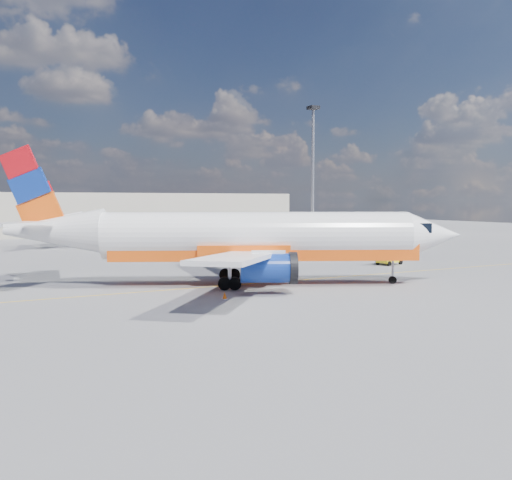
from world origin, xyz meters
name	(u,v)px	position (x,y,z in m)	size (l,w,h in m)	color
ground	(296,287)	(0.00, 0.00, 0.00)	(240.00, 240.00, 0.00)	#5E5E63
taxi_line	(276,282)	(0.00, 3.00, 0.01)	(70.00, 0.15, 0.01)	gold
terminal_main	(118,214)	(5.00, 75.00, 4.00)	(70.00, 14.00, 8.00)	beige
main_jet	(243,239)	(-3.15, 2.80, 3.65)	(35.36, 26.58, 10.94)	white
second_jet	(149,225)	(1.35, 42.31, 3.11)	(30.88, 23.56, 9.33)	white
gse_tug	(389,256)	(16.35, 8.37, 0.88)	(2.88, 2.18, 1.86)	black
traffic_cone	(225,296)	(-7.11, -2.50, 0.25)	(0.36, 0.36, 0.50)	white
floodlight_mast	(313,161)	(26.28, 37.91, 12.69)	(1.54, 1.54, 21.16)	#9F9EA6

